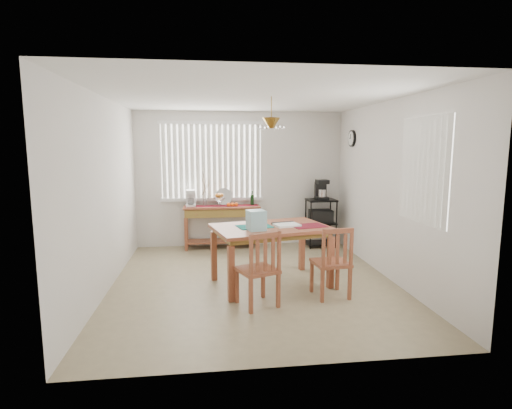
{
  "coord_description": "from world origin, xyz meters",
  "views": [
    {
      "loc": [
        -0.65,
        -5.49,
        1.95
      ],
      "look_at": [
        0.1,
        0.55,
        1.05
      ],
      "focal_mm": 28.0,
      "sensor_mm": 36.0,
      "label": 1
    }
  ],
  "objects": [
    {
      "name": "ground",
      "position": [
        0.0,
        0.0,
        -0.01
      ],
      "size": [
        4.0,
        4.5,
        0.01
      ],
      "primitive_type": "cube",
      "color": "#9B8D69"
    },
    {
      "name": "room_shell",
      "position": [
        0.0,
        0.02,
        1.69
      ],
      "size": [
        4.2,
        4.7,
        2.7
      ],
      "color": "silver",
      "rests_on": "ground"
    },
    {
      "name": "sideboard",
      "position": [
        -0.37,
        2.03,
        0.61
      ],
      "size": [
        1.45,
        0.41,
        0.81
      ],
      "color": "#985033",
      "rests_on": "ground"
    },
    {
      "name": "sideboard_items",
      "position": [
        -0.61,
        2.04,
        0.94
      ],
      "size": [
        1.37,
        0.34,
        0.62
      ],
      "color": "maroon",
      "rests_on": "sideboard"
    },
    {
      "name": "wire_cart",
      "position": [
        1.54,
        1.92,
        0.56
      ],
      "size": [
        0.55,
        0.44,
        0.93
      ],
      "color": "black",
      "rests_on": "ground"
    },
    {
      "name": "cart_items",
      "position": [
        1.54,
        1.93,
        1.1
      ],
      "size": [
        0.22,
        0.26,
        0.38
      ],
      "color": "black",
      "rests_on": "wire_cart"
    },
    {
      "name": "dining_table",
      "position": [
        0.23,
        -0.1,
        0.74
      ],
      "size": [
        1.75,
        1.33,
        0.83
      ],
      "color": "#985033",
      "rests_on": "ground"
    },
    {
      "name": "table_items",
      "position": [
        0.11,
        -0.26,
        0.93
      ],
      "size": [
        1.29,
        0.58,
        0.27
      ],
      "color": "#157872",
      "rests_on": "dining_table"
    },
    {
      "name": "chair_left",
      "position": [
        -0.04,
        -0.88,
        0.46
      ],
      "size": [
        0.57,
        0.57,
        0.95
      ],
      "color": "#985033",
      "rests_on": "ground"
    },
    {
      "name": "chair_right",
      "position": [
        0.93,
        -0.69,
        0.46
      ],
      "size": [
        0.47,
        0.47,
        0.94
      ],
      "color": "#985033",
      "rests_on": "ground"
    }
  ]
}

